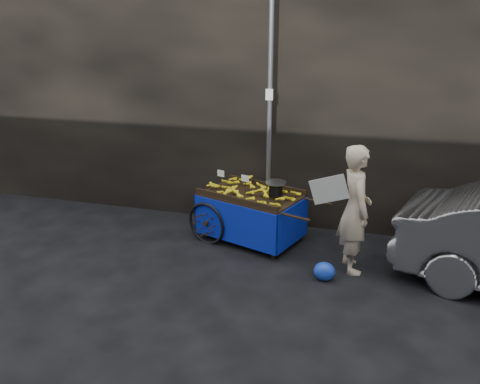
% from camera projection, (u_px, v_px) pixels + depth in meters
% --- Properties ---
extents(ground, '(80.00, 80.00, 0.00)m').
position_uv_depth(ground, '(230.00, 259.00, 7.31)').
color(ground, black).
rests_on(ground, ground).
extents(building_wall, '(13.50, 2.00, 5.00)m').
position_uv_depth(building_wall, '(290.00, 80.00, 8.75)').
color(building_wall, black).
rests_on(building_wall, ground).
extents(street_pole, '(0.12, 0.10, 4.00)m').
position_uv_depth(street_pole, '(269.00, 118.00, 7.75)').
color(street_pole, slate).
rests_on(street_pole, ground).
extents(banana_cart, '(2.38, 1.62, 1.19)m').
position_uv_depth(banana_cart, '(248.00, 198.00, 7.80)').
color(banana_cart, black).
rests_on(banana_cart, ground).
extents(vendor, '(1.00, 0.81, 1.91)m').
position_uv_depth(vendor, '(355.00, 209.00, 6.73)').
color(vendor, '#BFAB8E').
rests_on(vendor, ground).
extents(plastic_bag, '(0.31, 0.25, 0.28)m').
position_uv_depth(plastic_bag, '(324.00, 271.00, 6.67)').
color(plastic_bag, '#183BB7').
rests_on(plastic_bag, ground).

